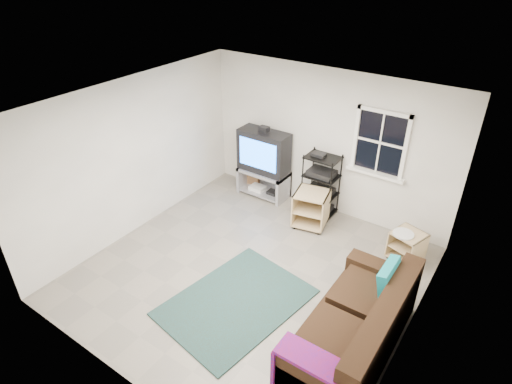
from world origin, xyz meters
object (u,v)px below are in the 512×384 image
Objects in this scene: tv_unit at (264,158)px; side_table_right at (408,244)px; av_rack at (320,188)px; sofa at (356,328)px; side_table_left at (312,207)px.

tv_unit is 3.00m from side_table_right.
side_table_right is (1.74, -0.41, -0.22)m from av_rack.
side_table_right is 0.26× the size of sofa.
av_rack is at bearing 125.47° from sofa.
tv_unit is 1.36m from side_table_left.
side_table_right is at bearing -0.57° from side_table_left.
av_rack reaches higher than side_table_left.
av_rack is (1.19, 0.03, -0.28)m from tv_unit.
av_rack reaches higher than side_table_right.
tv_unit reaches higher than side_table_left.
av_rack is 1.80m from side_table_right.
side_table_left is 0.31× the size of sofa.
side_table_left is at bearing -16.00° from tv_unit.
tv_unit is 2.56× the size of side_table_right.
av_rack is at bearing 96.94° from side_table_left.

